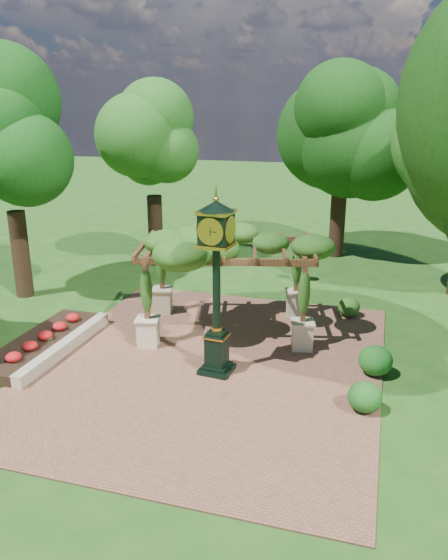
# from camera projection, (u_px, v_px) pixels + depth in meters

# --- Properties ---
(ground) EXTENTS (120.00, 120.00, 0.00)m
(ground) POSITION_uv_depth(u_px,v_px,m) (199.00, 379.00, 15.50)
(ground) COLOR #1E4714
(ground) RESTS_ON ground
(brick_plaza) EXTENTS (10.00, 12.00, 0.04)m
(brick_plaza) POSITION_uv_depth(u_px,v_px,m) (210.00, 364.00, 16.40)
(brick_plaza) COLOR brown
(brick_plaza) RESTS_ON ground
(border_wall) EXTENTS (0.35, 5.00, 0.40)m
(border_wall) POSITION_uv_depth(u_px,v_px,m) (66.00, 346.00, 17.14)
(border_wall) COLOR #C6B793
(border_wall) RESTS_ON ground
(flower_bed) EXTENTS (1.50, 5.00, 0.36)m
(flower_bed) POSITION_uv_depth(u_px,v_px,m) (41.00, 344.00, 17.39)
(flower_bed) COLOR red
(flower_bed) RESTS_ON ground
(pedestal_clock) EXTENTS (1.09, 1.09, 5.10)m
(pedestal_clock) POSITION_uv_depth(u_px,v_px,m) (216.00, 273.00, 14.96)
(pedestal_clock) COLOR black
(pedestal_clock) RESTS_ON brick_plaza
(pergola) EXTENTS (6.38, 4.79, 3.59)m
(pergola) POSITION_uv_depth(u_px,v_px,m) (227.00, 247.00, 18.01)
(pergola) COLOR beige
(pergola) RESTS_ON brick_plaza
(sundial) EXTENTS (0.76, 0.76, 1.14)m
(sundial) POSITION_uv_depth(u_px,v_px,m) (300.00, 270.00, 23.92)
(sundial) COLOR gray
(sundial) RESTS_ON ground
(shrub_front) EXTENTS (1.10, 1.10, 0.78)m
(shrub_front) POSITION_uv_depth(u_px,v_px,m) (365.00, 397.00, 13.74)
(shrub_front) COLOR #1B5518
(shrub_front) RESTS_ON brick_plaza
(shrub_mid) EXTENTS (1.15, 1.15, 0.87)m
(shrub_mid) POSITION_uv_depth(u_px,v_px,m) (376.00, 360.00, 15.58)
(shrub_mid) COLOR #195919
(shrub_mid) RESTS_ON brick_plaza
(shrub_back) EXTENTS (0.89, 0.89, 0.71)m
(shrub_back) POSITION_uv_depth(u_px,v_px,m) (349.00, 307.00, 19.90)
(shrub_back) COLOR #295A1A
(shrub_back) RESTS_ON brick_plaza
(tree_west_near) EXTENTS (4.02, 4.02, 8.99)m
(tree_west_near) POSITION_uv_depth(u_px,v_px,m) (7.00, 140.00, 20.39)
(tree_west_near) COLOR #382316
(tree_west_near) RESTS_ON ground
(tree_west_far) EXTENTS (3.52, 3.52, 8.62)m
(tree_west_far) POSITION_uv_depth(u_px,v_px,m) (152.00, 140.00, 24.90)
(tree_west_far) COLOR black
(tree_west_far) RESTS_ON ground
(tree_north) EXTENTS (5.08, 5.08, 8.88)m
(tree_north) POSITION_uv_depth(u_px,v_px,m) (343.00, 134.00, 26.25)
(tree_north) COLOR #331E14
(tree_north) RESTS_ON ground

